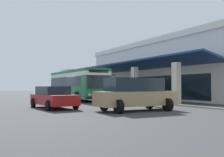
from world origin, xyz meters
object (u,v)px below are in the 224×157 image
object	(u,v)px
potted_palm	(108,91)
transit_bus	(76,83)
parked_sedan_red	(53,97)
parked_suv_tan	(135,94)
pedestrian	(152,93)

from	to	relation	value
potted_palm	transit_bus	bearing A→B (deg)	-66.98
parked_sedan_red	parked_suv_tan	distance (m)	5.60
transit_bus	parked_sedan_red	distance (m)	10.41
parked_sedan_red	parked_suv_tan	size ratio (longest dim) A/B	0.92
potted_palm	pedestrian	bearing A→B (deg)	-14.77
transit_bus	potted_palm	bearing A→B (deg)	113.02
parked_sedan_red	potted_palm	xyz separation A→B (m)	(-11.12, 10.24, 0.17)
pedestrian	potted_palm	bearing A→B (deg)	165.23
pedestrian	transit_bus	bearing A→B (deg)	-171.56
parked_sedan_red	parked_suv_tan	bearing A→B (deg)	42.13
parked_suv_tan	pedestrian	distance (m)	3.76
potted_palm	parked_sedan_red	bearing A→B (deg)	-42.65
parked_suv_tan	potted_palm	distance (m)	16.59
transit_bus	parked_suv_tan	world-z (taller)	transit_bus
parked_suv_tan	pedestrian	size ratio (longest dim) A/B	2.79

